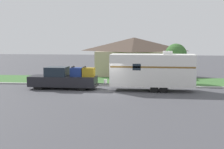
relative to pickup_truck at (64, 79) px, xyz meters
name	(u,v)px	position (x,y,z in m)	size (l,w,h in m)	color
ground_plane	(108,93)	(4.32, -1.53, -0.94)	(120.00, 120.00, 0.00)	#47474C
curb_strip	(113,85)	(4.32, 2.22, -0.87)	(80.00, 0.30, 0.14)	#ADADA8
lawn_strip	(117,81)	(4.32, 5.87, -0.92)	(80.00, 7.00, 0.03)	#3D6B33
house_across_street	(134,56)	(5.78, 12.02, 1.52)	(9.82, 6.67, 4.75)	tan
pickup_truck	(64,79)	(0.00, 0.00, 0.00)	(6.30, 2.00, 2.10)	black
travel_trailer	(152,70)	(8.12, 0.00, 0.91)	(8.53, 2.34, 3.53)	black
mailbox	(118,75)	(4.75, 3.27, 0.04)	(0.48, 0.20, 1.27)	brown
tree_in_yard	(176,55)	(10.54, 5.43, 2.02)	(2.26, 2.26, 4.11)	brown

